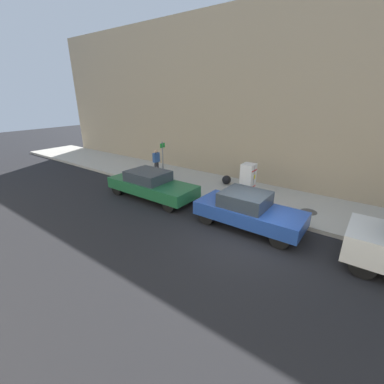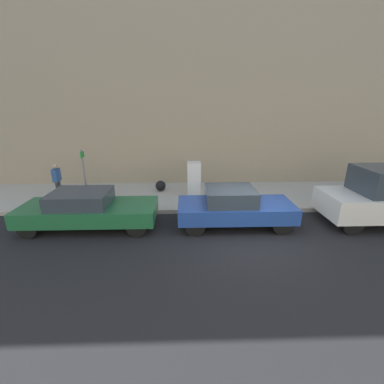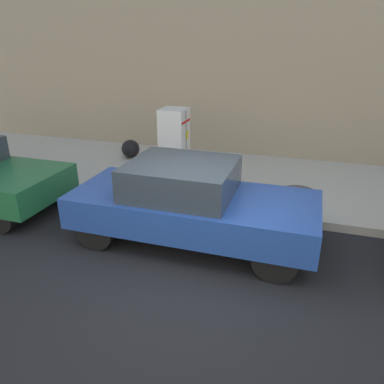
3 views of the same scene
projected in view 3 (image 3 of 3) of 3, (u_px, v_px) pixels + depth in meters
ground_plane at (193, 264)px, 6.00m from camera, size 80.00×80.00×0.00m
sidewalk_slab at (240, 180)px, 9.32m from camera, size 3.95×44.00×0.17m
discarded_refrigerator at (174, 142)px, 9.26m from camera, size 0.67×0.62×1.62m
manhole_cover at (299, 191)px, 8.39m from camera, size 0.70×0.70×0.02m
trash_bag at (130, 149)px, 10.65m from camera, size 0.51×0.51×0.51m
parked_hatchback_blue at (190, 202)px, 6.44m from camera, size 1.76×4.19×1.44m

